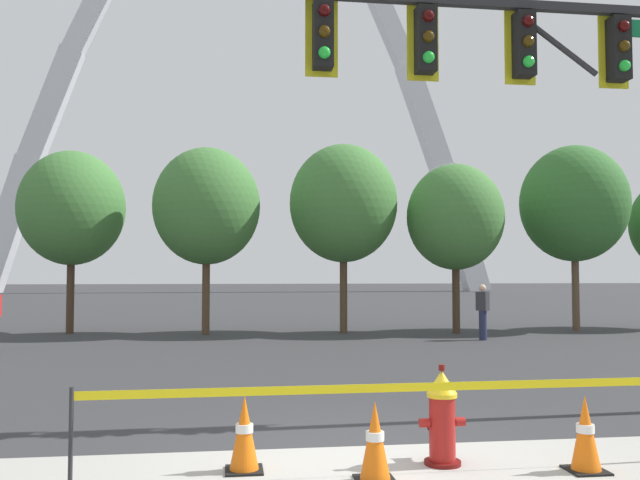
{
  "coord_description": "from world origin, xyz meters",
  "views": [
    {
      "loc": [
        -1.39,
        -6.93,
        1.89
      ],
      "look_at": [
        0.21,
        5.0,
        2.5
      ],
      "focal_mm": 37.69,
      "sensor_mm": 36.0,
      "label": 1
    }
  ],
  "objects_px": {
    "traffic_cone_mid_sidewalk": "(585,434)",
    "traffic_signal_gantry": "(554,92)",
    "traffic_cone_by_hydrant": "(244,434)",
    "traffic_cone_curb_edge": "(375,442)",
    "monument_arch": "(245,92)",
    "fire_hydrant": "(442,418)",
    "pedestrian_walking_left": "(483,311)"
  },
  "relations": [
    {
      "from": "traffic_signal_gantry",
      "to": "monument_arch",
      "type": "xyz_separation_m",
      "value": [
        -3.03,
        61.44,
        16.63
      ]
    },
    {
      "from": "fire_hydrant",
      "to": "monument_arch",
      "type": "xyz_separation_m",
      "value": [
        -0.71,
        63.57,
        20.56
      ]
    },
    {
      "from": "traffic_cone_by_hydrant",
      "to": "traffic_signal_gantry",
      "type": "relative_size",
      "value": 0.09
    },
    {
      "from": "fire_hydrant",
      "to": "traffic_cone_curb_edge",
      "type": "distance_m",
      "value": 0.9
    },
    {
      "from": "pedestrian_walking_left",
      "to": "fire_hydrant",
      "type": "bearing_deg",
      "value": -113.02
    },
    {
      "from": "traffic_cone_curb_edge",
      "to": "monument_arch",
      "type": "relative_size",
      "value": 0.01
    },
    {
      "from": "traffic_cone_by_hydrant",
      "to": "pedestrian_walking_left",
      "type": "distance_m",
      "value": 13.86
    },
    {
      "from": "traffic_cone_by_hydrant",
      "to": "traffic_cone_curb_edge",
      "type": "distance_m",
      "value": 1.26
    },
    {
      "from": "traffic_cone_by_hydrant",
      "to": "traffic_cone_curb_edge",
      "type": "relative_size",
      "value": 1.0
    },
    {
      "from": "fire_hydrant",
      "to": "traffic_cone_curb_edge",
      "type": "height_order",
      "value": "fire_hydrant"
    },
    {
      "from": "traffic_cone_by_hydrant",
      "to": "traffic_cone_curb_edge",
      "type": "xyz_separation_m",
      "value": [
        1.17,
        -0.47,
        0.0
      ]
    },
    {
      "from": "monument_arch",
      "to": "pedestrian_walking_left",
      "type": "bearing_deg",
      "value": -83.6
    },
    {
      "from": "traffic_cone_mid_sidewalk",
      "to": "fire_hydrant",
      "type": "bearing_deg",
      "value": 162.27
    },
    {
      "from": "traffic_cone_by_hydrant",
      "to": "pedestrian_walking_left",
      "type": "bearing_deg",
      "value": 59.49
    },
    {
      "from": "traffic_signal_gantry",
      "to": "pedestrian_walking_left",
      "type": "distance_m",
      "value": 10.83
    },
    {
      "from": "fire_hydrant",
      "to": "traffic_cone_mid_sidewalk",
      "type": "relative_size",
      "value": 1.36
    },
    {
      "from": "pedestrian_walking_left",
      "to": "traffic_cone_by_hydrant",
      "type": "bearing_deg",
      "value": -120.51
    },
    {
      "from": "fire_hydrant",
      "to": "traffic_cone_curb_edge",
      "type": "relative_size",
      "value": 1.36
    },
    {
      "from": "traffic_cone_curb_edge",
      "to": "pedestrian_walking_left",
      "type": "relative_size",
      "value": 0.46
    },
    {
      "from": "traffic_cone_mid_sidewalk",
      "to": "traffic_signal_gantry",
      "type": "height_order",
      "value": "traffic_signal_gantry"
    },
    {
      "from": "traffic_signal_gantry",
      "to": "pedestrian_walking_left",
      "type": "bearing_deg",
      "value": 74.32
    },
    {
      "from": "traffic_signal_gantry",
      "to": "monument_arch",
      "type": "height_order",
      "value": "monument_arch"
    },
    {
      "from": "fire_hydrant",
      "to": "traffic_signal_gantry",
      "type": "height_order",
      "value": "traffic_signal_gantry"
    },
    {
      "from": "traffic_cone_by_hydrant",
      "to": "traffic_cone_mid_sidewalk",
      "type": "bearing_deg",
      "value": -7.76
    },
    {
      "from": "traffic_cone_mid_sidewalk",
      "to": "traffic_signal_gantry",
      "type": "bearing_deg",
      "value": 67.79
    },
    {
      "from": "fire_hydrant",
      "to": "traffic_cone_curb_edge",
      "type": "xyz_separation_m",
      "value": [
        -0.77,
        -0.44,
        -0.11
      ]
    },
    {
      "from": "traffic_cone_mid_sidewalk",
      "to": "traffic_cone_curb_edge",
      "type": "xyz_separation_m",
      "value": [
        -2.06,
        -0.03,
        0.0
      ]
    },
    {
      "from": "traffic_cone_by_hydrant",
      "to": "monument_arch",
      "type": "height_order",
      "value": "monument_arch"
    },
    {
      "from": "traffic_cone_curb_edge",
      "to": "pedestrian_walking_left",
      "type": "distance_m",
      "value": 13.72
    },
    {
      "from": "fire_hydrant",
      "to": "traffic_signal_gantry",
      "type": "bearing_deg",
      "value": 42.45
    },
    {
      "from": "fire_hydrant",
      "to": "monument_arch",
      "type": "distance_m",
      "value": 66.81
    },
    {
      "from": "traffic_cone_curb_edge",
      "to": "pedestrian_walking_left",
      "type": "bearing_deg",
      "value": 64.72
    }
  ]
}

